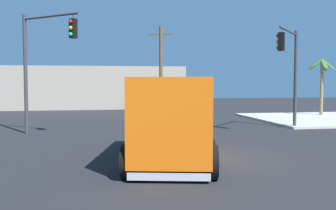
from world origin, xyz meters
TOP-DOWN VIEW (x-y plane):
  - ground_plane at (0.00, 0.00)m, footprint 100.00×100.00m
  - sidewalk_corner_far at (12.41, 12.41)m, footprint 10.08×10.08m
  - delivery_truck at (-1.26, 0.17)m, footprint 4.22×8.01m
  - traffic_light_primary at (6.95, 7.08)m, footprint 2.69×3.15m
  - traffic_light_secondary at (-6.91, 7.54)m, footprint 3.09×2.51m
  - palm_tree_far at (13.78, 14.91)m, footprint 2.49×2.51m
  - utility_pole at (1.35, 19.50)m, footprint 2.14×0.75m
  - building_backdrop at (-4.78, 28.44)m, footprint 19.37×6.00m

SIDE VIEW (x-z plane):
  - ground_plane at x=0.00m, z-range 0.00..0.00m
  - sidewalk_corner_far at x=12.41m, z-range 0.00..0.14m
  - delivery_truck at x=-1.26m, z-range 0.05..2.99m
  - building_backdrop at x=-4.78m, z-range 0.00..4.40m
  - palm_tree_far at x=13.78m, z-range 1.01..5.56m
  - traffic_light_primary at x=6.95m, z-range 1.04..6.76m
  - utility_pole at x=1.35m, z-range 0.14..7.74m
  - traffic_light_secondary at x=-6.91m, z-range 0.96..7.36m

